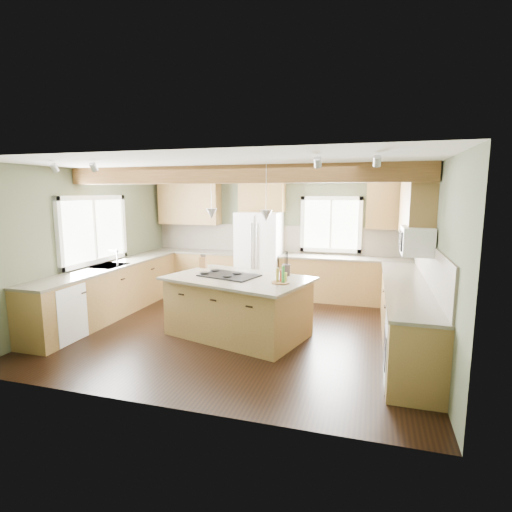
% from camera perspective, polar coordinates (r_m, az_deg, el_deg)
% --- Properties ---
extents(floor, '(5.60, 5.60, 0.00)m').
position_cam_1_polar(floor, '(6.63, -2.11, -10.39)').
color(floor, black).
rests_on(floor, ground).
extents(ceiling, '(5.60, 5.60, 0.00)m').
position_cam_1_polar(ceiling, '(6.26, -2.25, 12.66)').
color(ceiling, silver).
rests_on(ceiling, wall_back).
extents(wall_back, '(5.60, 0.00, 5.60)m').
position_cam_1_polar(wall_back, '(8.70, 3.06, 3.07)').
color(wall_back, '#4E553C').
rests_on(wall_back, ground).
extents(wall_left, '(0.00, 5.00, 5.00)m').
position_cam_1_polar(wall_left, '(7.67, -22.44, 1.59)').
color(wall_left, '#4E553C').
rests_on(wall_left, ground).
extents(wall_right, '(0.00, 5.00, 5.00)m').
position_cam_1_polar(wall_right, '(6.05, 23.87, -0.34)').
color(wall_right, '#4E553C').
rests_on(wall_right, ground).
extents(ceiling_beam, '(5.55, 0.26, 0.26)m').
position_cam_1_polar(ceiling_beam, '(6.02, -3.02, 11.56)').
color(ceiling_beam, '#4F3316').
rests_on(ceiling_beam, ceiling).
extents(soffit_trim, '(5.55, 0.20, 0.10)m').
position_cam_1_polar(soffit_trim, '(8.56, 2.98, 11.28)').
color(soffit_trim, '#4F3316').
rests_on(soffit_trim, ceiling).
extents(backsplash_back, '(5.58, 0.03, 0.58)m').
position_cam_1_polar(backsplash_back, '(8.70, 3.03, 2.47)').
color(backsplash_back, brown).
rests_on(backsplash_back, wall_back).
extents(backsplash_right, '(0.03, 3.70, 0.58)m').
position_cam_1_polar(backsplash_right, '(6.11, 23.62, -1.09)').
color(backsplash_right, brown).
rests_on(backsplash_right, wall_right).
extents(base_cab_back_left, '(2.02, 0.60, 0.88)m').
position_cam_1_polar(base_cab_back_left, '(9.13, -8.43, -2.19)').
color(base_cab_back_left, brown).
rests_on(base_cab_back_left, floor).
extents(counter_back_left, '(2.06, 0.64, 0.04)m').
position_cam_1_polar(counter_back_left, '(9.05, -8.50, 0.67)').
color(counter_back_left, '#443C32').
rests_on(counter_back_left, base_cab_back_left).
extents(base_cab_back_right, '(2.62, 0.60, 0.88)m').
position_cam_1_polar(base_cab_back_right, '(8.33, 12.57, -3.40)').
color(base_cab_back_right, brown).
rests_on(base_cab_back_right, floor).
extents(counter_back_right, '(2.66, 0.64, 0.04)m').
position_cam_1_polar(counter_back_right, '(8.24, 12.68, -0.28)').
color(counter_back_right, '#443C32').
rests_on(counter_back_right, base_cab_back_right).
extents(base_cab_left, '(0.60, 3.70, 0.88)m').
position_cam_1_polar(base_cab_left, '(7.68, -20.06, -4.80)').
color(base_cab_left, brown).
rests_on(base_cab_left, floor).
extents(counter_left, '(0.64, 3.74, 0.04)m').
position_cam_1_polar(counter_left, '(7.58, -20.25, -1.42)').
color(counter_left, '#443C32').
rests_on(counter_left, base_cab_left).
extents(base_cab_right, '(0.60, 3.70, 0.88)m').
position_cam_1_polar(base_cab_right, '(6.25, 20.56, -7.95)').
color(base_cab_right, brown).
rests_on(base_cab_right, floor).
extents(counter_right, '(0.64, 3.74, 0.04)m').
position_cam_1_polar(counter_right, '(6.14, 20.80, -3.83)').
color(counter_right, '#443C32').
rests_on(counter_right, base_cab_right).
extents(upper_cab_back_left, '(1.40, 0.35, 0.90)m').
position_cam_1_polar(upper_cab_back_left, '(9.16, -9.47, 7.34)').
color(upper_cab_back_left, brown).
rests_on(upper_cab_back_left, wall_back).
extents(upper_cab_over_fridge, '(0.96, 0.35, 0.70)m').
position_cam_1_polar(upper_cab_over_fridge, '(8.56, 0.86, 8.68)').
color(upper_cab_over_fridge, brown).
rests_on(upper_cab_over_fridge, wall_back).
extents(upper_cab_right, '(0.35, 2.20, 0.90)m').
position_cam_1_polar(upper_cab_right, '(6.86, 21.81, 6.28)').
color(upper_cab_right, brown).
rests_on(upper_cab_right, wall_right).
extents(upper_cab_back_corner, '(0.90, 0.35, 0.90)m').
position_cam_1_polar(upper_cab_back_corner, '(8.26, 18.65, 6.81)').
color(upper_cab_back_corner, brown).
rests_on(upper_cab_back_corner, wall_back).
extents(window_left, '(0.04, 1.60, 1.05)m').
position_cam_1_polar(window_left, '(7.67, -22.20, 3.48)').
color(window_left, white).
rests_on(window_left, wall_left).
extents(window_back, '(1.10, 0.04, 1.00)m').
position_cam_1_polar(window_back, '(8.47, 10.66, 4.46)').
color(window_back, white).
rests_on(window_back, wall_back).
extents(sink, '(0.50, 0.65, 0.03)m').
position_cam_1_polar(sink, '(7.58, -20.25, -1.39)').
color(sink, '#262628').
rests_on(sink, counter_left).
extents(faucet, '(0.02, 0.02, 0.28)m').
position_cam_1_polar(faucet, '(7.45, -19.20, -0.37)').
color(faucet, '#B2B2B7').
rests_on(faucet, sink).
extents(dishwasher, '(0.60, 0.60, 0.84)m').
position_cam_1_polar(dishwasher, '(6.71, -26.60, -7.27)').
color(dishwasher, white).
rests_on(dishwasher, floor).
extents(oven, '(0.60, 0.72, 0.84)m').
position_cam_1_polar(oven, '(5.02, 21.49, -12.29)').
color(oven, white).
rests_on(oven, floor).
extents(microwave, '(0.40, 0.70, 0.38)m').
position_cam_1_polar(microwave, '(5.94, 21.99, 2.06)').
color(microwave, white).
rests_on(microwave, wall_right).
extents(pendant_left, '(0.18, 0.18, 0.16)m').
position_cam_1_polar(pendant_left, '(6.30, -6.38, 6.04)').
color(pendant_left, '#B2B2B7').
rests_on(pendant_left, ceiling).
extents(pendant_right, '(0.18, 0.18, 0.16)m').
position_cam_1_polar(pendant_right, '(5.74, 1.45, 5.80)').
color(pendant_right, '#B2B2B7').
rests_on(pendant_right, ceiling).
extents(refrigerator, '(0.90, 0.74, 1.80)m').
position_cam_1_polar(refrigerator, '(8.46, 0.47, 0.18)').
color(refrigerator, white).
rests_on(refrigerator, floor).
extents(island, '(2.25, 1.72, 0.88)m').
position_cam_1_polar(island, '(6.25, -2.55, -7.35)').
color(island, brown).
rests_on(island, floor).
extents(island_top, '(2.41, 1.88, 0.04)m').
position_cam_1_polar(island_top, '(6.14, -2.58, -3.23)').
color(island_top, '#443C32').
rests_on(island_top, island).
extents(cooktop, '(0.99, 0.79, 0.02)m').
position_cam_1_polar(cooktop, '(6.23, -3.84, -2.78)').
color(cooktop, black).
rests_on(cooktop, island_top).
extents(knife_block, '(0.12, 0.09, 0.19)m').
position_cam_1_polar(knife_block, '(6.95, -7.55, -0.89)').
color(knife_block, brown).
rests_on(knife_block, island_top).
extents(utensil_crock, '(0.18, 0.18, 0.17)m').
position_cam_1_polar(utensil_crock, '(6.27, 4.34, -1.98)').
color(utensil_crock, '#3E3431').
rests_on(utensil_crock, island_top).
extents(bottle_tray, '(0.32, 0.32, 0.24)m').
position_cam_1_polar(bottle_tray, '(5.73, 3.52, -2.70)').
color(bottle_tray, brown).
rests_on(bottle_tray, island_top).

